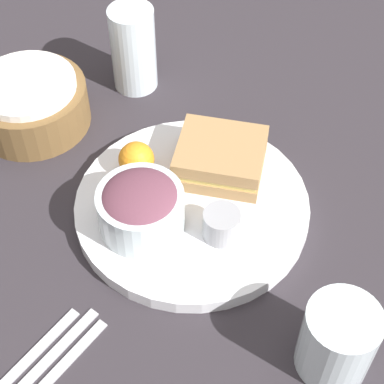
% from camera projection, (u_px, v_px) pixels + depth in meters
% --- Properties ---
extents(ground_plane, '(4.00, 4.00, 0.00)m').
position_uv_depth(ground_plane, '(192.00, 212.00, 0.86)').
color(ground_plane, '#2D282D').
extents(plate, '(0.31, 0.31, 0.02)m').
position_uv_depth(plate, '(192.00, 207.00, 0.85)').
color(plate, silver).
rests_on(plate, ground_plane).
extents(sandwich, '(0.13, 0.14, 0.05)m').
position_uv_depth(sandwich, '(221.00, 158.00, 0.86)').
color(sandwich, '#A37A4C').
rests_on(sandwich, plate).
extents(salad_bowl, '(0.11, 0.11, 0.07)m').
position_uv_depth(salad_bowl, '(141.00, 206.00, 0.79)').
color(salad_bowl, silver).
rests_on(salad_bowl, plate).
extents(dressing_cup, '(0.05, 0.05, 0.04)m').
position_uv_depth(dressing_cup, '(221.00, 224.00, 0.79)').
color(dressing_cup, '#99999E').
rests_on(dressing_cup, plate).
extents(orange_wedge, '(0.05, 0.05, 0.05)m').
position_uv_depth(orange_wedge, '(136.00, 159.00, 0.86)').
color(orange_wedge, orange).
rests_on(orange_wedge, plate).
extents(drink_glass, '(0.07, 0.07, 0.14)m').
position_uv_depth(drink_glass, '(133.00, 49.00, 0.97)').
color(drink_glass, silver).
rests_on(drink_glass, ground_plane).
extents(bread_basket, '(0.17, 0.17, 0.08)m').
position_uv_depth(bread_basket, '(30.00, 103.00, 0.94)').
color(bread_basket, brown).
rests_on(bread_basket, ground_plane).
extents(fork, '(0.18, 0.04, 0.01)m').
position_uv_depth(fork, '(48.00, 381.00, 0.70)').
color(fork, '#B2B2B7').
rests_on(fork, ground_plane).
extents(knife, '(0.19, 0.04, 0.01)m').
position_uv_depth(knife, '(36.00, 371.00, 0.71)').
color(knife, '#B2B2B7').
rests_on(knife, ground_plane).
extents(spoon, '(0.16, 0.03, 0.01)m').
position_uv_depth(spoon, '(25.00, 362.00, 0.71)').
color(spoon, '#B2B2B7').
rests_on(spoon, ground_plane).
extents(water_glass, '(0.08, 0.08, 0.10)m').
position_uv_depth(water_glass, '(338.00, 341.00, 0.68)').
color(water_glass, silver).
rests_on(water_glass, ground_plane).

